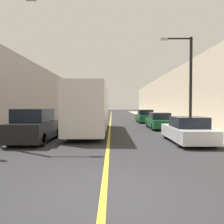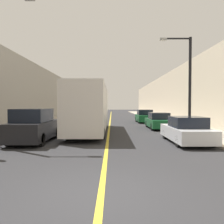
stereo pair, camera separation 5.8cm
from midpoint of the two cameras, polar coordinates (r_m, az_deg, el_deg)
The scene contains 12 objects.
ground_plane at distance 5.50m, azimuth -2.59°, elevation -20.47°, with size 200.00×200.00×0.00m, color #2D2D30.
sidewalk_left at distance 35.92m, azimuth -12.00°, elevation -1.51°, with size 3.46×72.00×0.11m, color #A89E8C.
sidewalk_right at distance 35.83m, azimuth 11.15°, elevation -1.51°, with size 3.46×72.00×0.11m, color #A89E8C.
building_row_left at distance 36.85m, azimuth -17.73°, elevation 3.97°, with size 4.00×72.00×7.11m, color gray.
building_row_right at distance 36.71m, azimuth 16.92°, elevation 4.03°, with size 4.00×72.00×7.16m, color beige.
road_center_line at distance 35.15m, azimuth -0.44°, elevation -1.63°, with size 0.16×72.00×0.01m, color gold.
bus at distance 16.85m, azimuth -5.64°, elevation 1.00°, with size 2.42×10.80×3.48m.
parked_suv_left at distance 13.14m, azimuth -19.66°, elevation -3.62°, with size 1.89×4.44×1.89m.
car_right_near at distance 12.85m, azimuth 18.87°, elevation -4.68°, with size 1.86×4.37×1.46m.
car_right_mid at distance 19.81m, azimuth 12.03°, elevation -2.42°, with size 1.76×4.34×1.44m.
car_right_far at distance 26.71m, azimuth 8.47°, elevation -1.23°, with size 1.85×4.31×1.56m.
street_lamp_right at distance 16.47m, azimuth 19.06°, elevation 8.27°, with size 2.28×0.24×6.76m.
Camera 2 is at (0.26, -5.09, 2.08)m, focal length 35.00 mm.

